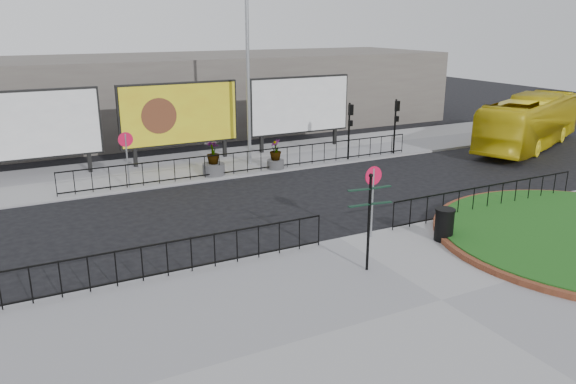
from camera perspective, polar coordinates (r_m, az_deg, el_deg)
ground at (r=19.20m, az=5.25°, el=-4.98°), size 90.00×90.00×0.00m
pavement_near at (r=15.60m, az=15.31°, el=-10.73°), size 30.00×10.00×0.12m
pavement_far at (r=29.51m, az=-7.35°, el=2.90°), size 44.00×6.00×0.12m
railing_near_left at (r=16.44m, az=-12.16°, el=-6.67°), size 10.00×0.10×1.10m
railing_near_right at (r=22.79m, az=19.64°, el=-0.59°), size 9.00×0.10×1.10m
railing_far at (r=27.29m, az=-3.45°, el=3.18°), size 18.00×0.10×1.10m
speed_sign_far at (r=25.35m, az=-16.12°, el=4.36°), size 0.64×0.07×2.47m
speed_sign_near at (r=18.81m, az=8.62°, el=0.60°), size 0.64×0.07×2.47m
billboard_left at (r=28.31m, az=-24.70°, el=6.16°), size 6.20×0.31×4.10m
billboard_mid at (r=29.45m, az=-10.96°, el=7.75°), size 6.20×0.31×4.10m
billboard_right at (r=32.12m, az=1.21°, el=8.80°), size 6.20×0.31×4.10m
lamp_post at (r=28.36m, az=-4.08°, el=12.21°), size 0.74×0.18×9.23m
signal_pole_a at (r=29.63m, az=6.30°, el=7.03°), size 0.22×0.26×3.00m
signal_pole_b at (r=31.37m, az=10.91°, el=7.38°), size 0.22×0.26×3.00m
building_backdrop at (r=38.48m, az=-12.74°, el=9.60°), size 40.00×10.00×5.00m
fingerpost_sign at (r=16.24m, az=8.26°, el=-2.10°), size 1.38×0.35×2.94m
litter_bin at (r=19.40m, az=15.59°, el=-3.20°), size 0.67×0.67×1.10m
bus at (r=35.80m, az=23.31°, el=6.53°), size 11.08×6.67×3.05m
planter_b at (r=26.91m, az=-7.59°, el=2.99°), size 1.06×1.06×1.65m
planter_c at (r=27.85m, az=-1.28°, el=3.61°), size 0.85×0.85×1.47m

